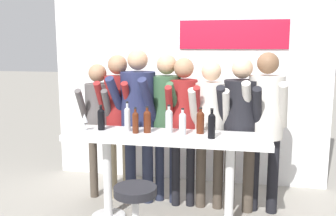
{
  "coord_description": "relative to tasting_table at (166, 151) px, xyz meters",
  "views": [
    {
      "loc": [
        0.73,
        -3.55,
        1.82
      ],
      "look_at": [
        0.0,
        0.08,
        1.19
      ],
      "focal_mm": 40.0,
      "sensor_mm": 36.0,
      "label": 1
    }
  ],
  "objects": [
    {
      "name": "person_rightmost",
      "position": [
        0.98,
        0.48,
        0.31
      ],
      "size": [
        0.49,
        0.6,
        1.75
      ],
      "rotation": [
        0.0,
        0.0,
        -0.14
      ],
      "color": "black",
      "rests_on": "ground_plane"
    },
    {
      "name": "tasting_table",
      "position": [
        0.0,
        0.0,
        0.0
      ],
      "size": [
        2.04,
        0.52,
        0.94
      ],
      "color": "white",
      "rests_on": "ground_plane"
    },
    {
      "name": "person_center_right",
      "position": [
        0.1,
        0.45,
        0.29
      ],
      "size": [
        0.4,
        0.53,
        1.68
      ],
      "rotation": [
        0.0,
        0.0,
        0.11
      ],
      "color": "black",
      "rests_on": "ground_plane"
    },
    {
      "name": "bar_stool",
      "position": [
        -0.11,
        -0.73,
        -0.33
      ],
      "size": [
        0.38,
        0.38,
        0.66
      ],
      "color": "silver",
      "rests_on": "ground_plane"
    },
    {
      "name": "wine_bottle_6",
      "position": [
        -0.31,
        -0.02,
        0.29
      ],
      "size": [
        0.06,
        0.06,
        0.26
      ],
      "color": "#4C1E0F",
      "rests_on": "tasting_table"
    },
    {
      "name": "wine_bottle_4",
      "position": [
        -0.7,
        0.05,
        0.3
      ],
      "size": [
        0.07,
        0.07,
        0.26
      ],
      "color": "black",
      "rests_on": "tasting_table"
    },
    {
      "name": "wine_glass_0",
      "position": [
        -0.86,
        -0.01,
        0.3
      ],
      "size": [
        0.07,
        0.07,
        0.18
      ],
      "color": "silver",
      "rests_on": "tasting_table"
    },
    {
      "name": "person_far_right",
      "position": [
        0.72,
        0.44,
        0.27
      ],
      "size": [
        0.48,
        0.57,
        1.69
      ],
      "rotation": [
        0.0,
        0.0,
        -0.09
      ],
      "color": "#473D33",
      "rests_on": "ground_plane"
    },
    {
      "name": "wine_bottle_0",
      "position": [
        -0.42,
        0.05,
        0.31
      ],
      "size": [
        0.06,
        0.06,
        0.31
      ],
      "color": "#B7BCC1",
      "rests_on": "tasting_table"
    },
    {
      "name": "wine_bottle_5",
      "position": [
        0.45,
        -0.08,
        0.3
      ],
      "size": [
        0.07,
        0.07,
        0.29
      ],
      "color": "black",
      "rests_on": "tasting_table"
    },
    {
      "name": "person_left",
      "position": [
        -0.68,
        0.53,
        0.3
      ],
      "size": [
        0.41,
        0.53,
        1.71
      ],
      "rotation": [
        0.0,
        0.0,
        0.08
      ],
      "color": "gray",
      "rests_on": "ground_plane"
    },
    {
      "name": "person_right",
      "position": [
        0.39,
        0.46,
        0.25
      ],
      "size": [
        0.42,
        0.52,
        1.65
      ],
      "rotation": [
        0.0,
        0.0,
        -0.0
      ],
      "color": "#473D33",
      "rests_on": "ground_plane"
    },
    {
      "name": "person_center_left",
      "position": [
        -0.43,
        0.48,
        0.32
      ],
      "size": [
        0.52,
        0.62,
        1.77
      ],
      "rotation": [
        0.0,
        0.0,
        -0.13
      ],
      "color": "#23283D",
      "rests_on": "ground_plane"
    },
    {
      "name": "wine_bottle_1",
      "position": [
        0.16,
        -0.0,
        0.3
      ],
      "size": [
        0.07,
        0.07,
        0.27
      ],
      "color": "#B7BCC1",
      "rests_on": "tasting_table"
    },
    {
      "name": "back_wall",
      "position": [
        0.01,
        1.34,
        0.66
      ],
      "size": [
        3.64,
        0.12,
        2.86
      ],
      "color": "white",
      "rests_on": "ground_plane"
    },
    {
      "name": "wine_bottle_3",
      "position": [
        0.01,
        0.06,
        0.31
      ],
      "size": [
        0.07,
        0.07,
        0.29
      ],
      "color": "#B7BCC1",
      "rests_on": "tasting_table"
    },
    {
      "name": "person_far_left",
      "position": [
        -0.91,
        0.5,
        0.23
      ],
      "size": [
        0.4,
        0.52,
        1.6
      ],
      "rotation": [
        0.0,
        0.0,
        0.12
      ],
      "color": "#473D33",
      "rests_on": "ground_plane"
    },
    {
      "name": "wine_bottle_7",
      "position": [
        0.33,
        0.1,
        0.3
      ],
      "size": [
        0.08,
        0.08,
        0.26
      ],
      "color": "#4C1E0F",
      "rests_on": "tasting_table"
    },
    {
      "name": "person_center",
      "position": [
        -0.11,
        0.53,
        0.3
      ],
      "size": [
        0.44,
        0.56,
        1.72
      ],
      "rotation": [
        0.0,
        0.0,
        -0.17
      ],
      "color": "#23283D",
      "rests_on": "ground_plane"
    },
    {
      "name": "wine_bottle_2",
      "position": [
        -0.2,
        0.03,
        0.3
      ],
      "size": [
        0.07,
        0.07,
        0.27
      ],
      "color": "#4C1E0F",
      "rests_on": "tasting_table"
    }
  ]
}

